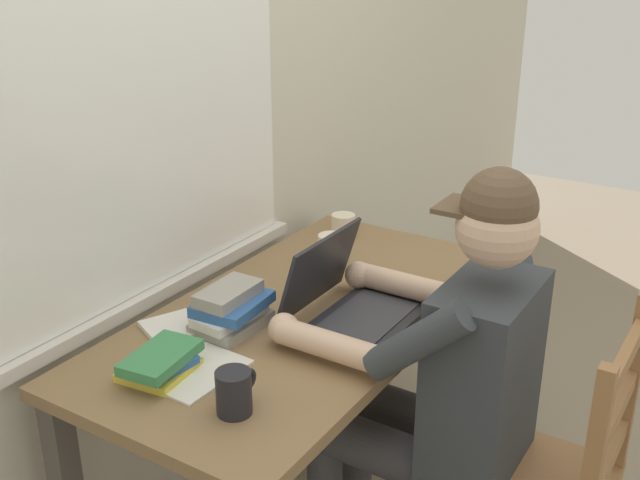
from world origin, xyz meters
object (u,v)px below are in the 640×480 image
(desk, at_px, (305,343))
(coffee_mug_spare, at_px, (331,250))
(coffee_mug_white, at_px, (344,227))
(book_stack_main, at_px, (231,309))
(seated_person, at_px, (443,373))
(book_stack_side, at_px, (161,363))
(coffee_mug_dark, at_px, (234,392))
(computer_mouse, at_px, (397,284))
(laptop, at_px, (347,300))

(desk, bearing_deg, coffee_mug_spare, 18.19)
(coffee_mug_white, relative_size, book_stack_main, 0.55)
(desk, height_order, coffee_mug_spare, coffee_mug_spare)
(seated_person, height_order, coffee_mug_spare, seated_person)
(book_stack_main, bearing_deg, book_stack_side, -179.48)
(desk, relative_size, coffee_mug_white, 11.55)
(coffee_mug_dark, xyz_separation_m, book_stack_side, (0.02, 0.24, -0.02))
(coffee_mug_dark, xyz_separation_m, book_stack_main, (0.29, 0.24, 0.01))
(computer_mouse, bearing_deg, coffee_mug_spare, 78.93)
(book_stack_side, bearing_deg, coffee_mug_spare, -0.31)
(seated_person, xyz_separation_m, book_stack_main, (-0.19, 0.53, 0.12))
(book_stack_main, xyz_separation_m, book_stack_side, (-0.27, -0.00, -0.02))
(laptop, distance_m, computer_mouse, 0.23)
(coffee_mug_spare, bearing_deg, laptop, -141.58)
(book_stack_side, bearing_deg, coffee_mug_dark, -95.68)
(desk, height_order, coffee_mug_white, coffee_mug_white)
(coffee_mug_dark, height_order, coffee_mug_spare, same)
(computer_mouse, height_order, coffee_mug_dark, coffee_mug_dark)
(seated_person, xyz_separation_m, laptop, (0.03, 0.30, 0.12))
(coffee_mug_dark, distance_m, book_stack_side, 0.24)
(seated_person, distance_m, computer_mouse, 0.37)
(laptop, xyz_separation_m, coffee_mug_dark, (-0.51, -0.01, -0.00))
(desk, height_order, laptop, laptop)
(computer_mouse, distance_m, book_stack_main, 0.52)
(computer_mouse, height_order, coffee_mug_white, coffee_mug_white)
(seated_person, xyz_separation_m, computer_mouse, (0.26, 0.26, 0.08))
(book_stack_main, bearing_deg, computer_mouse, -30.69)
(coffee_mug_white, height_order, book_stack_side, coffee_mug_white)
(desk, relative_size, coffee_mug_dark, 11.59)
(desk, relative_size, coffee_mug_spare, 11.44)
(coffee_mug_spare, bearing_deg, book_stack_main, 179.24)
(laptop, xyz_separation_m, book_stack_main, (-0.21, 0.23, 0.00))
(coffee_mug_spare, relative_size, book_stack_main, 0.55)
(computer_mouse, xyz_separation_m, coffee_mug_white, (0.26, 0.33, 0.03))
(laptop, distance_m, book_stack_side, 0.53)
(seated_person, relative_size, book_stack_main, 5.75)
(coffee_mug_white, bearing_deg, book_stack_side, -175.79)
(computer_mouse, bearing_deg, book_stack_side, 159.92)
(seated_person, bearing_deg, coffee_mug_white, 49.29)
(laptop, xyz_separation_m, computer_mouse, (0.23, -0.04, -0.04))
(coffee_mug_spare, xyz_separation_m, book_stack_side, (-0.76, 0.00, -0.02))
(book_stack_main, bearing_deg, coffee_mug_spare, -0.76)
(coffee_mug_dark, distance_m, coffee_mug_spare, 0.82)
(seated_person, height_order, computer_mouse, seated_person)
(laptop, relative_size, computer_mouse, 3.30)
(coffee_mug_spare, distance_m, book_stack_side, 0.76)
(coffee_mug_white, bearing_deg, desk, -160.99)
(desk, distance_m, seated_person, 0.42)
(coffee_mug_spare, bearing_deg, coffee_mug_white, 20.19)
(seated_person, xyz_separation_m, coffee_mug_dark, (-0.48, 0.28, 0.11))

